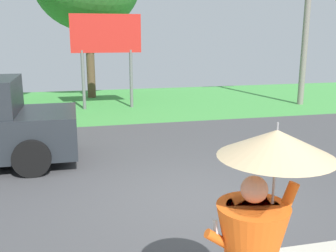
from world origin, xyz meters
TOP-DOWN VIEW (x-y plane):
  - ground_plane at (0.00, 2.95)m, footprint 40.00×22.00m
  - monk_pedestrian at (-0.59, -3.29)m, footprint 1.04×0.93m
  - utility_pole at (6.87, 8.01)m, footprint 1.80×0.24m
  - roadside_billboard at (-0.78, 8.95)m, footprint 2.60×0.12m

SIDE VIEW (x-z plane):
  - ground_plane at x=0.00m, z-range -0.15..0.05m
  - monk_pedestrian at x=-0.59m, z-range 0.01..2.14m
  - roadside_billboard at x=-0.78m, z-range 0.80..4.30m
  - utility_pole at x=6.87m, z-range 0.18..7.30m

